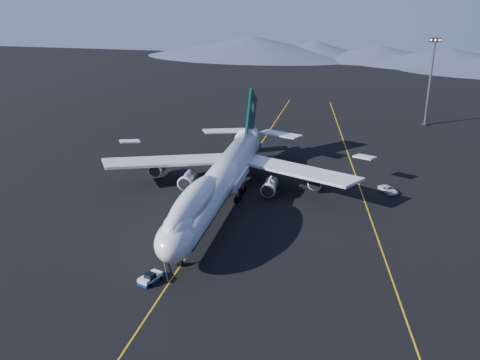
% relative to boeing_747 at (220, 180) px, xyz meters
% --- Properties ---
extents(ground, '(500.00, 500.00, 0.00)m').
position_rel_boeing_747_xyz_m(ground, '(-0.00, -0.03, -5.81)').
color(ground, black).
rests_on(ground, ground).
extents(taxiway_line_main, '(0.25, 220.00, 0.01)m').
position_rel_boeing_747_xyz_m(taxiway_line_main, '(-0.00, -0.03, -5.80)').
color(taxiway_line_main, '#DE9E0D').
rests_on(taxiway_line_main, ground).
extents(taxiway_line_side, '(28.08, 198.09, 0.01)m').
position_rel_boeing_747_xyz_m(taxiway_line_side, '(30.00, 9.97, -5.80)').
color(taxiway_line_side, '#DE9E0D').
rests_on(taxiway_line_side, ground).
extents(boeing_747, '(59.62, 72.43, 19.37)m').
position_rel_boeing_747_xyz_m(boeing_747, '(0.00, 0.00, 0.00)').
color(boeing_747, silver).
rests_on(boeing_747, ground).
extents(pushback_tug, '(3.38, 4.58, 1.79)m').
position_rel_boeing_747_xyz_m(pushback_tug, '(-3.00, -32.42, -5.25)').
color(pushback_tug, silver).
rests_on(pushback_tug, ground).
extents(service_van, '(4.94, 5.58, 1.43)m').
position_rel_boeing_747_xyz_m(service_van, '(35.22, 15.39, -5.10)').
color(service_van, silver).
rests_on(service_van, ground).
extents(floodlight_mast, '(3.48, 2.61, 28.16)m').
position_rel_boeing_747_xyz_m(floodlight_mast, '(49.16, 80.79, 8.45)').
color(floodlight_mast, black).
rests_on(floodlight_mast, ground).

